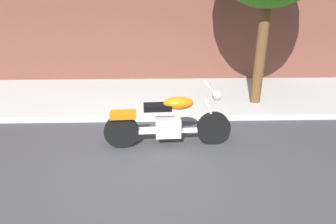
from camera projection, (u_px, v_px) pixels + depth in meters
name	position (u px, v px, depth m)	size (l,w,h in m)	color
ground_plane	(143.00, 166.00, 4.60)	(60.00, 60.00, 0.00)	#38383D
sidewalk	(149.00, 96.00, 7.54)	(23.79, 2.95, 0.14)	#AEAEAE
motorcycle	(168.00, 122.00, 5.08)	(2.25, 0.70, 1.10)	black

